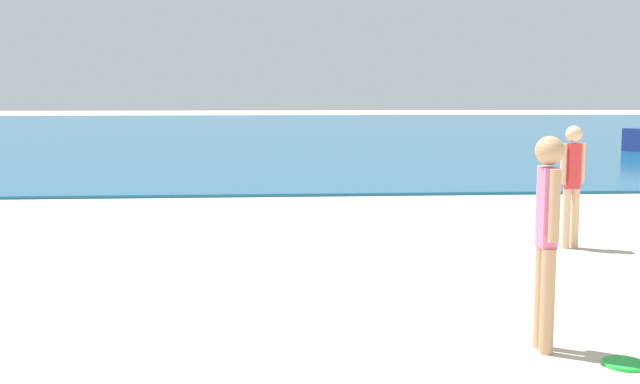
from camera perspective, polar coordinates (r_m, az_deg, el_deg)
name	(u,v)px	position (r m, az deg, el deg)	size (l,w,h in m)	color
water	(264,128)	(44.27, -4.18, 4.69)	(160.00, 60.00, 0.06)	#14567F
person_standing	(547,230)	(5.83, 16.36, -2.72)	(0.21, 0.36, 1.58)	tan
frisbee	(625,364)	(5.90, 21.51, -11.69)	(0.30, 0.30, 0.03)	green
person_distant	(572,179)	(9.92, 18.07, 0.92)	(0.34, 0.20, 1.50)	#DDAD84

